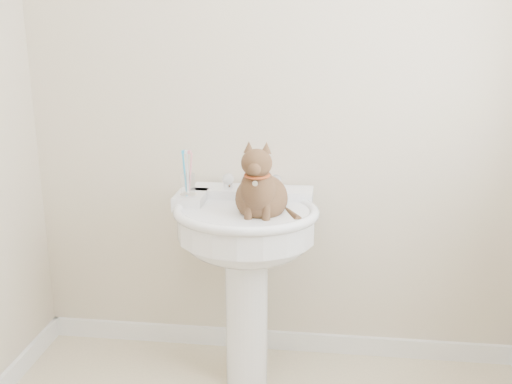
% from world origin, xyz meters
% --- Properties ---
extents(wall_back, '(2.20, 0.00, 2.50)m').
position_xyz_m(wall_back, '(0.00, 1.10, 1.25)').
color(wall_back, beige).
rests_on(wall_back, ground).
extents(baseboard_back, '(2.20, 0.02, 0.09)m').
position_xyz_m(baseboard_back, '(0.00, 1.09, 0.04)').
color(baseboard_back, white).
rests_on(baseboard_back, floor).
extents(pedestal_sink, '(0.60, 0.58, 0.82)m').
position_xyz_m(pedestal_sink, '(-0.10, 0.81, 0.64)').
color(pedestal_sink, white).
rests_on(pedestal_sink, floor).
extents(faucet, '(0.28, 0.12, 0.14)m').
position_xyz_m(faucet, '(-0.09, 0.96, 0.86)').
color(faucet, silver).
rests_on(faucet, pedestal_sink).
extents(soap_bar, '(0.09, 0.06, 0.03)m').
position_xyz_m(soap_bar, '(-0.05, 1.04, 0.84)').
color(soap_bar, orange).
rests_on(soap_bar, pedestal_sink).
extents(toothbrush_cup, '(0.07, 0.07, 0.18)m').
position_xyz_m(toothbrush_cup, '(-0.34, 0.84, 0.87)').
color(toothbrush_cup, silver).
rests_on(toothbrush_cup, pedestal_sink).
extents(cat, '(0.23, 0.29, 0.42)m').
position_xyz_m(cat, '(-0.03, 0.77, 0.87)').
color(cat, brown).
rests_on(cat, pedestal_sink).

